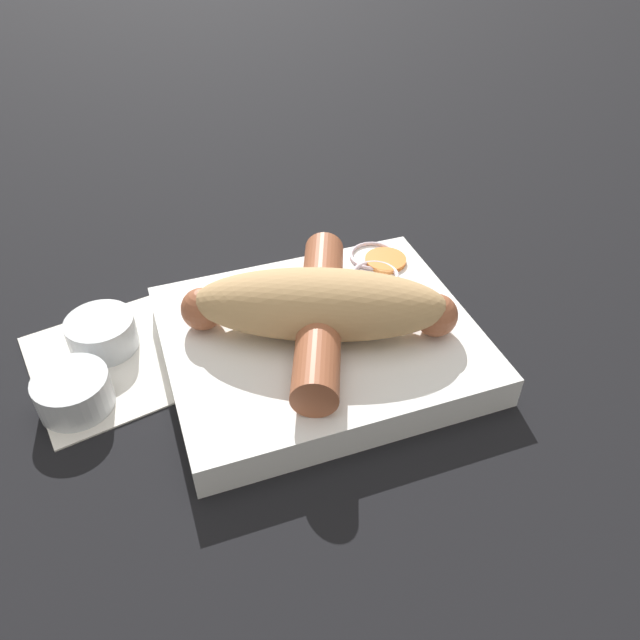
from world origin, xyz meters
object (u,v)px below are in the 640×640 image
at_px(food_tray, 320,343).
at_px(condiment_cup_far, 74,394).
at_px(sausage, 318,312).
at_px(condiment_cup_near, 103,336).
at_px(bread_roll, 323,302).

bearing_deg(food_tray, condiment_cup_far, 177.31).
distance_m(food_tray, sausage, 0.03).
xyz_separation_m(food_tray, condiment_cup_far, (-0.18, 0.01, -0.00)).
height_order(condiment_cup_near, condiment_cup_far, same).
relative_size(sausage, condiment_cup_far, 3.66).
bearing_deg(bread_roll, condiment_cup_far, 177.92).
relative_size(food_tray, sausage, 1.20).
relative_size(bread_roll, condiment_cup_far, 3.71).
xyz_separation_m(food_tray, condiment_cup_near, (-0.16, 0.07, -0.00)).
bearing_deg(condiment_cup_far, food_tray, -2.69).
height_order(food_tray, bread_roll, bread_roll).
bearing_deg(condiment_cup_near, sausage, -22.10).
bearing_deg(sausage, condiment_cup_near, 157.90).
relative_size(food_tray, condiment_cup_near, 4.38).
xyz_separation_m(condiment_cup_near, condiment_cup_far, (-0.02, -0.06, 0.00)).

